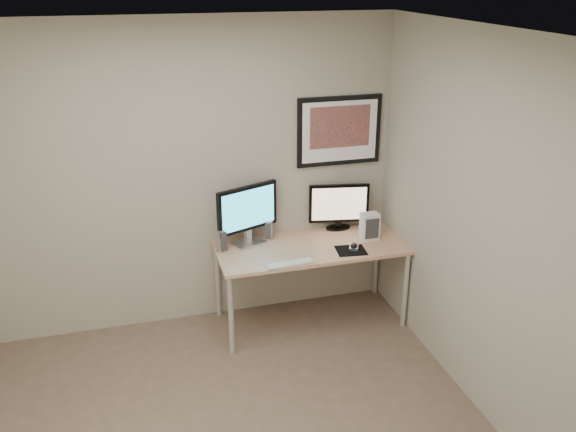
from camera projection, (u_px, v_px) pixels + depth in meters
name	position (u px, v px, depth m)	size (l,w,h in m)	color
room	(203.00, 190.00, 3.77)	(3.60, 3.60, 3.60)	white
desk	(311.00, 253.00, 5.19)	(1.60, 0.70, 0.73)	#AE7554
framed_art	(339.00, 131.00, 5.21)	(0.75, 0.04, 0.60)	black
monitor_large	(247.00, 213.00, 5.09)	(0.55, 0.27, 0.52)	#BDBCC2
monitor_tv	(339.00, 205.00, 5.42)	(0.53, 0.16, 0.42)	black
speaker_left	(221.00, 240.00, 5.03)	(0.08, 0.08, 0.20)	#BDBCC2
speaker_right	(269.00, 230.00, 5.26)	(0.07, 0.07, 0.17)	#BDBCC2
keyboard	(290.00, 263.00, 4.84)	(0.38, 0.10, 0.01)	#BBBBC0
mousepad	(351.00, 250.00, 5.08)	(0.24, 0.22, 0.00)	black
mouse	(354.00, 246.00, 5.10)	(0.07, 0.12, 0.04)	black
fan_unit	(370.00, 226.00, 5.26)	(0.15, 0.11, 0.23)	silver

